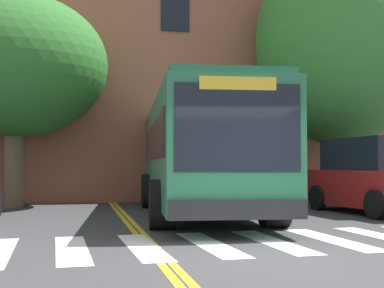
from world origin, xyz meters
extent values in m
plane|color=#38383A|center=(0.00, 0.00, 0.00)|extent=(120.00, 120.00, 0.00)
cube|color=white|center=(-2.96, 1.61, 0.00)|extent=(0.65, 3.15, 0.01)
cube|color=white|center=(-1.78, 1.66, 0.00)|extent=(0.65, 3.15, 0.01)
cube|color=white|center=(-0.60, 1.71, 0.00)|extent=(0.65, 3.15, 0.01)
cube|color=white|center=(0.57, 1.76, 0.00)|extent=(0.65, 3.15, 0.01)
cube|color=white|center=(1.75, 1.81, 0.00)|extent=(0.65, 3.15, 0.01)
cube|color=gold|center=(-1.72, 15.76, 0.00)|extent=(0.12, 36.00, 0.01)
cube|color=gold|center=(-1.56, 15.76, 0.00)|extent=(0.12, 36.00, 0.01)
cube|color=#28704C|center=(0.45, 7.21, 1.74)|extent=(3.55, 11.00, 2.68)
cube|color=black|center=(1.74, 7.09, 2.01)|extent=(0.92, 9.91, 0.96)
cube|color=black|center=(-0.85, 7.33, 2.01)|extent=(0.92, 9.91, 0.96)
cube|color=black|center=(-0.04, 1.82, 2.06)|extent=(2.31, 0.23, 1.61)
cube|color=yellow|center=(-0.04, 1.82, 2.86)|extent=(1.42, 0.16, 0.24)
cube|color=#232326|center=(-0.05, 1.79, 0.58)|extent=(2.53, 0.33, 0.36)
cube|color=#246444|center=(0.45, 7.21, 3.16)|extent=(3.35, 10.55, 0.16)
cylinder|color=black|center=(1.37, 3.76, 0.54)|extent=(0.65, 1.12, 1.07)
cylinder|color=black|center=(-1.08, 3.99, 0.54)|extent=(0.65, 1.12, 1.07)
cylinder|color=black|center=(1.90, 9.52, 0.54)|extent=(0.65, 1.12, 1.07)
cylinder|color=black|center=(-0.56, 9.75, 0.54)|extent=(0.65, 1.12, 1.07)
cylinder|color=black|center=(2.00, 10.62, 0.54)|extent=(0.65, 1.12, 1.07)
cylinder|color=black|center=(-0.46, 10.84, 0.54)|extent=(0.65, 1.12, 1.07)
cube|color=#AD1E1E|center=(5.42, 6.43, 0.72)|extent=(2.25, 4.91, 1.03)
cube|color=black|center=(5.42, 6.47, 1.69)|extent=(1.94, 3.08, 0.92)
cylinder|color=black|center=(4.52, 4.88, 0.38)|extent=(0.27, 0.77, 0.76)
cylinder|color=black|center=(6.33, 7.97, 0.38)|extent=(0.27, 0.77, 0.76)
cylinder|color=black|center=(4.33, 7.85, 0.38)|extent=(0.27, 0.77, 0.76)
cylinder|color=brown|center=(6.42, 10.41, 1.33)|extent=(0.57, 0.57, 2.67)
ellipsoid|color=#387A33|center=(6.42, 10.41, 5.89)|extent=(7.48, 7.73, 7.59)
cylinder|color=brown|center=(-4.93, 11.06, 1.34)|extent=(0.66, 0.66, 2.67)
ellipsoid|color=#2D6B28|center=(-4.93, 11.06, 4.67)|extent=(8.48, 8.41, 4.71)
cube|color=#9E5642|center=(0.71, 15.66, 6.78)|extent=(41.19, 6.39, 13.56)
cube|color=black|center=(0.71, 12.43, 3.39)|extent=(1.10, 0.06, 1.40)
cube|color=black|center=(0.71, 12.43, 7.18)|extent=(1.10, 0.06, 1.40)
camera|label=1|loc=(-2.86, -7.42, 1.38)|focal=50.00mm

